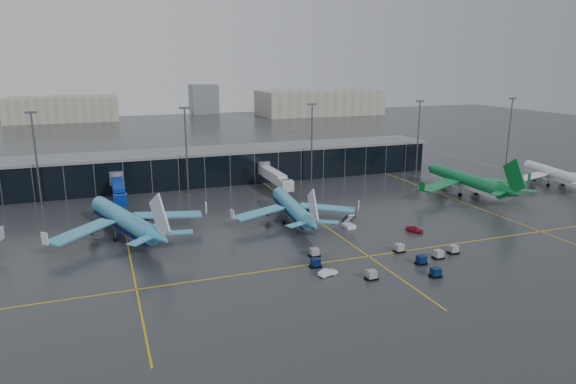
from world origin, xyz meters
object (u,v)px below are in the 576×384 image
object	(u,v)px
airliner_arkefly	(123,209)
mobile_airstair	(349,224)
service_van_red	(414,229)
service_van_white	(328,272)
airliner_ba	(554,167)
airliner_klm_near	(292,199)
baggage_carts	(394,259)
airliner_aer_lingus	(466,172)

from	to	relation	value
airliner_arkefly	mobile_airstair	distance (m)	51.63
service_van_red	service_van_white	world-z (taller)	service_van_red
mobile_airstair	service_van_red	distance (m)	15.09
airliner_ba	airliner_arkefly	bearing A→B (deg)	-164.83
airliner_klm_near	airliner_ba	world-z (taller)	airliner_ba
baggage_carts	service_van_white	distance (m)	14.59
baggage_carts	airliner_aer_lingus	bearing A→B (deg)	39.32
airliner_aer_lingus	service_van_red	size ratio (longest dim) A/B	10.83
airliner_arkefly	airliner_aer_lingus	world-z (taller)	airliner_aer_lingus
airliner_aer_lingus	mobile_airstair	size ratio (longest dim) A/B	12.56
airliner_ba	baggage_carts	bearing A→B (deg)	-141.46
service_van_red	airliner_arkefly	bearing A→B (deg)	131.03
airliner_aer_lingus	service_van_red	xyz separation A→B (m)	(-34.24, -25.28, -5.97)
airliner_arkefly	baggage_carts	xyz separation A→B (m)	(48.03, -34.64, -5.74)
airliner_aer_lingus	mobile_airstair	xyz separation A→B (m)	(-46.80, -16.90, -5.88)
airliner_arkefly	airliner_klm_near	world-z (taller)	airliner_arkefly
airliner_arkefly	airliner_ba	world-z (taller)	airliner_arkefly
airliner_ba	mobile_airstair	bearing A→B (deg)	-155.34
baggage_carts	service_van_white	bearing A→B (deg)	-175.87
airliner_ba	baggage_carts	distance (m)	92.39
airliner_klm_near	baggage_carts	xyz separation A→B (m)	(8.77, -32.54, -4.92)
baggage_carts	mobile_airstair	xyz separation A→B (m)	(1.95, 23.03, 0.01)
airliner_arkefly	service_van_white	size ratio (longest dim) A/B	11.13
baggage_carts	mobile_airstair	world-z (taller)	mobile_airstair
service_van_white	baggage_carts	bearing A→B (deg)	-99.76
airliner_aer_lingus	service_van_white	bearing A→B (deg)	-144.63
airliner_arkefly	service_van_red	distance (m)	65.91
airliner_klm_near	service_van_red	xyz separation A→B (m)	(23.27, -17.89, -5.00)
airliner_ba	baggage_carts	xyz separation A→B (m)	(-83.11, -40.05, -4.99)
airliner_arkefly	airliner_aer_lingus	bearing A→B (deg)	-15.15
airliner_ba	service_van_white	xyz separation A→B (m)	(-97.66, -41.10, -5.12)
airliner_arkefly	airliner_aer_lingus	size ratio (longest dim) A/B	0.98
airliner_arkefly	mobile_airstair	xyz separation A→B (m)	(49.98, -11.61, -5.73)
service_van_red	airliner_aer_lingus	bearing A→B (deg)	5.19
baggage_carts	mobile_airstair	size ratio (longest dim) A/B	9.13
airliner_aer_lingus	service_van_white	distance (m)	75.64
airliner_arkefly	service_van_white	world-z (taller)	airliner_arkefly
airliner_ba	service_van_red	xyz separation A→B (m)	(-68.61, -25.40, -5.07)
service_van_white	service_van_red	bearing A→B (deg)	-75.51
airliner_aer_lingus	airliner_ba	bearing A→B (deg)	2.65
service_van_white	airliner_klm_near	bearing A→B (deg)	-23.67
airliner_aer_lingus	airliner_ba	distance (m)	34.38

